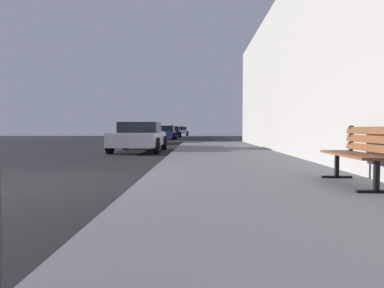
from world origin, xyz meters
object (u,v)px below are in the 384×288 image
bench (361,151)px  car_yellow (147,134)px  car_blue (165,132)px  car_black (172,132)px  car_silver (140,137)px  car_white (181,131)px

bench → car_yellow: 18.28m
car_blue → car_black: size_ratio=1.07×
car_silver → car_black: (-0.48, 23.61, -0.00)m
car_white → car_black: bearing=86.6°
car_blue → car_white: car_white is taller
car_blue → car_white: 16.50m
car_white → car_yellow: bearing=87.8°
car_yellow → car_black: size_ratio=1.00×
bench → car_silver: (-4.98, 9.39, -0.01)m
car_yellow → car_black: (0.41, 15.68, 0.00)m
car_yellow → car_white: same height
car_yellow → car_white: bearing=-92.2°
car_yellow → car_black: bearing=-91.5°
car_blue → car_black: (0.10, 7.07, -0.00)m
bench → car_silver: 10.62m
car_black → car_white: same height
car_silver → car_blue: (-0.57, 16.54, -0.00)m
car_yellow → bench: bearing=108.7°
bench → car_blue: car_blue is taller
bench → car_white: (-4.89, 42.41, -0.01)m
bench → car_black: (-5.45, 33.00, -0.01)m
car_blue → car_yellow: bearing=87.9°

